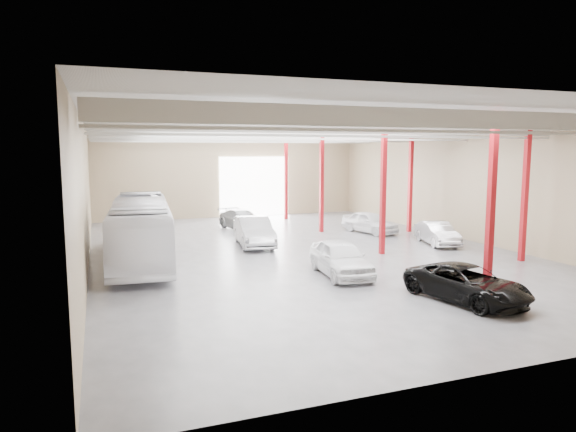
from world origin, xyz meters
TOP-DOWN VIEW (x-y plane):
  - depot_shell at (0.13, 0.48)m, footprint 22.12×32.12m
  - coach_bus at (-8.50, 0.54)m, footprint 3.70×11.84m
  - black_sedan at (2.22, -10.71)m, footprint 3.13×5.16m
  - car_row_a at (-0.40, -5.51)m, footprint 2.33×4.79m
  - car_row_b at (-2.00, 2.63)m, footprint 2.35×5.26m
  - car_row_c at (-0.98, 9.00)m, footprint 2.86×4.99m
  - car_right_near at (8.30, -0.72)m, footprint 2.39×4.32m
  - car_right_far at (6.71, 4.48)m, footprint 2.77×4.56m

SIDE VIEW (x-z plane):
  - black_sedan at x=2.22m, z-range 0.00..1.34m
  - car_right_near at x=8.30m, z-range 0.00..1.35m
  - car_row_c at x=-0.98m, z-range 0.00..1.36m
  - car_right_far at x=6.71m, z-range 0.00..1.45m
  - car_row_a at x=-0.40m, z-range 0.00..1.57m
  - car_row_b at x=-2.00m, z-range 0.00..1.68m
  - coach_bus at x=-8.50m, z-range 0.00..3.24m
  - depot_shell at x=0.13m, z-range 1.44..8.51m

